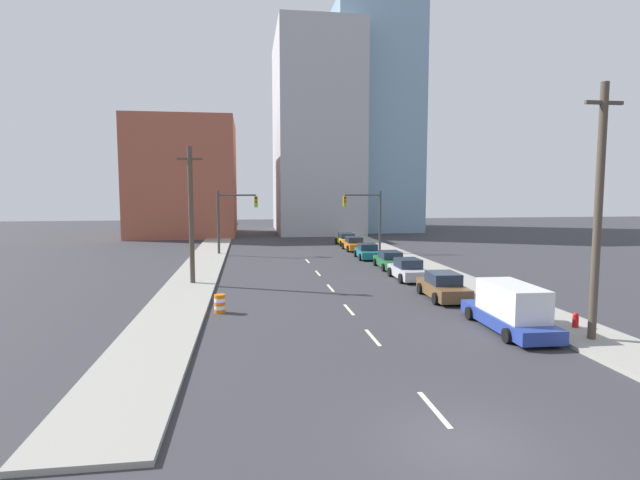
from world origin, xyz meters
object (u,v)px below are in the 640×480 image
at_px(sedan_green, 390,260).
at_px(utility_pole_left_mid, 191,215).
at_px(fire_hydrant, 575,322).
at_px(traffic_signal_left, 230,214).
at_px(utility_pole_right_near, 598,212).
at_px(sedan_yellow, 346,239).
at_px(traffic_barrel, 220,304).
at_px(sedan_brown, 443,287).
at_px(traffic_signal_right, 370,213).
at_px(box_truck_blue, 510,309).
at_px(sedan_teal, 368,252).
at_px(sedan_silver, 408,270).
at_px(sedan_orange, 354,244).

bearing_deg(sedan_green, utility_pole_left_mid, -159.08).
bearing_deg(fire_hydrant, traffic_signal_left, 118.84).
bearing_deg(utility_pole_right_near, utility_pole_left_mid, 139.03).
bearing_deg(sedan_yellow, traffic_barrel, -112.17).
bearing_deg(traffic_barrel, sedan_brown, 7.21).
bearing_deg(traffic_signal_right, box_truck_blue, -91.34).
height_order(utility_pole_left_mid, sedan_teal, utility_pole_left_mid).
bearing_deg(utility_pole_right_near, sedan_yellow, 93.97).
relative_size(box_truck_blue, sedan_yellow, 1.29).
distance_m(traffic_signal_left, traffic_signal_right, 13.88).
bearing_deg(traffic_barrel, sedan_green, 45.91).
bearing_deg(fire_hydrant, sedan_silver, 103.41).
height_order(box_truck_blue, sedan_teal, box_truck_blue).
height_order(sedan_brown, sedan_green, sedan_brown).
bearing_deg(sedan_yellow, sedan_silver, -90.22).
relative_size(traffic_barrel, fire_hydrant, 1.14).
xyz_separation_m(utility_pole_right_near, sedan_teal, (-2.99, 26.39, -4.71)).
bearing_deg(sedan_orange, sedan_teal, -90.49).
relative_size(traffic_signal_left, sedan_teal, 1.39).
bearing_deg(sedan_teal, utility_pole_right_near, -80.41).
relative_size(utility_pole_right_near, sedan_yellow, 2.21).
relative_size(traffic_signal_right, sedan_orange, 1.38).
height_order(traffic_signal_right, traffic_barrel, traffic_signal_right).
bearing_deg(box_truck_blue, sedan_orange, 92.58).
distance_m(traffic_signal_left, traffic_barrel, 23.79).
bearing_deg(traffic_barrel, sedan_yellow, 67.68).
height_order(traffic_signal_right, sedan_orange, traffic_signal_right).
height_order(utility_pole_right_near, utility_pole_left_mid, utility_pole_right_near).
distance_m(traffic_signal_right, utility_pole_right_near, 30.89).
height_order(sedan_orange, sedan_yellow, sedan_orange).
bearing_deg(fire_hydrant, sedan_yellow, 94.83).
bearing_deg(box_truck_blue, fire_hydrant, -7.40).
height_order(traffic_signal_right, sedan_yellow, traffic_signal_right).
xyz_separation_m(sedan_brown, sedan_green, (0.22, 11.60, -0.07)).
xyz_separation_m(traffic_barrel, sedan_yellow, (12.69, 30.90, 0.16)).
distance_m(box_truck_blue, sedan_silver, 13.14).
bearing_deg(sedan_teal, utility_pole_left_mid, -139.37).
distance_m(fire_hydrant, sedan_silver, 13.97).
height_order(sedan_silver, sedan_teal, sedan_silver).
bearing_deg(traffic_signal_right, traffic_signal_left, 180.00).
bearing_deg(sedan_orange, sedan_silver, -89.32).
xyz_separation_m(box_truck_blue, sedan_brown, (-0.37, 6.77, -0.30)).
relative_size(sedan_green, sedan_orange, 1.06).
bearing_deg(sedan_orange, box_truck_blue, -88.73).
height_order(utility_pole_left_mid, box_truck_blue, utility_pole_left_mid).
distance_m(utility_pole_right_near, sedan_brown, 10.39).
height_order(utility_pole_left_mid, fire_hydrant, utility_pole_left_mid).
bearing_deg(sedan_brown, traffic_signal_left, 123.01).
relative_size(fire_hydrant, sedan_green, 0.18).
distance_m(traffic_signal_left, sedan_yellow, 15.30).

